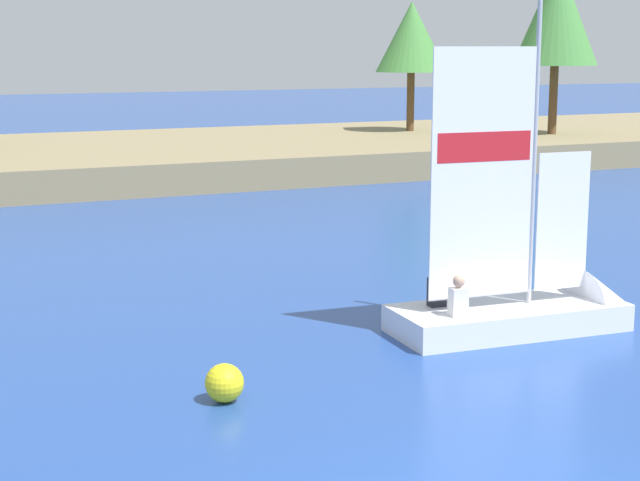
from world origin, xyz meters
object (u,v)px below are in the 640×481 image
(shoreline_tree_midleft, at_px, (412,37))
(channel_buoy, at_px, (224,383))
(sailboat, at_px, (545,304))
(shoreline_tree_centre, at_px, (557,13))

(shoreline_tree_midleft, bearing_deg, channel_buoy, -124.00)
(sailboat, bearing_deg, shoreline_tree_centre, 56.31)
(shoreline_tree_midleft, xyz_separation_m, channel_buoy, (-18.44, -27.33, -4.90))
(shoreline_tree_midleft, bearing_deg, shoreline_tree_centre, -40.17)
(channel_buoy, bearing_deg, sailboat, 11.63)
(shoreline_tree_midleft, relative_size, channel_buoy, 10.59)
(shoreline_tree_centre, xyz_separation_m, sailboat, (-16.89, -22.04, -5.76))
(channel_buoy, bearing_deg, shoreline_tree_centre, 45.19)
(shoreline_tree_centre, distance_m, channel_buoy, 33.41)
(shoreline_tree_centre, xyz_separation_m, channel_buoy, (-23.18, -23.33, -5.89))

